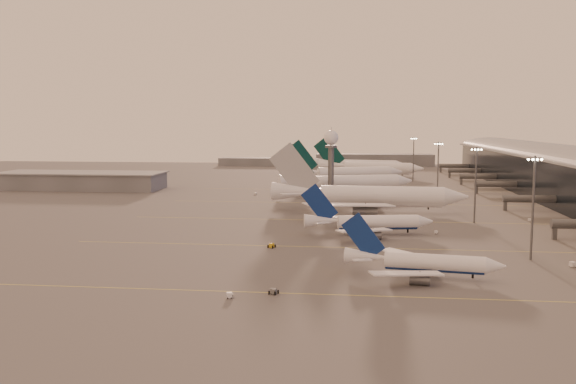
# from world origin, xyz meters

# --- Properties ---
(ground) EXTENTS (700.00, 700.00, 0.00)m
(ground) POSITION_xyz_m (0.00, 0.00, 0.00)
(ground) COLOR #4F4C4C
(ground) RESTS_ON ground
(taxiway_markings) EXTENTS (180.00, 185.25, 0.02)m
(taxiway_markings) POSITION_xyz_m (30.00, 56.00, 0.01)
(taxiway_markings) COLOR #E7D751
(taxiway_markings) RESTS_ON ground
(hangar) EXTENTS (82.00, 27.00, 8.50)m
(hangar) POSITION_xyz_m (-120.00, 140.00, 4.32)
(hangar) COLOR slate
(hangar) RESTS_ON ground
(radar_tower) EXTENTS (6.40, 6.40, 31.10)m
(radar_tower) POSITION_xyz_m (5.00, 120.00, 20.95)
(radar_tower) COLOR #55585C
(radar_tower) RESTS_ON ground
(mast_a) EXTENTS (3.60, 0.56, 25.00)m
(mast_a) POSITION_xyz_m (58.00, 0.00, 13.74)
(mast_a) COLOR #55585C
(mast_a) RESTS_ON ground
(mast_b) EXTENTS (3.60, 0.56, 25.00)m
(mast_b) POSITION_xyz_m (55.00, 55.00, 13.74)
(mast_b) COLOR #55585C
(mast_b) RESTS_ON ground
(mast_c) EXTENTS (3.60, 0.56, 25.00)m
(mast_c) POSITION_xyz_m (50.00, 110.00, 13.74)
(mast_c) COLOR #55585C
(mast_c) RESTS_ON ground
(mast_d) EXTENTS (3.60, 0.56, 25.00)m
(mast_d) POSITION_xyz_m (48.00, 200.00, 13.74)
(mast_d) COLOR #55585C
(mast_d) RESTS_ON ground
(distant_horizon) EXTENTS (165.00, 37.50, 9.00)m
(distant_horizon) POSITION_xyz_m (2.62, 325.14, 3.89)
(distant_horizon) COLOR slate
(distant_horizon) RESTS_ON ground
(narrowbody_near) EXTENTS (34.20, 27.10, 13.42)m
(narrowbody_near) POSITION_xyz_m (30.53, -19.55, 2.72)
(narrowbody_near) COLOR white
(narrowbody_near) RESTS_ON ground
(narrowbody_mid) EXTENTS (38.89, 30.79, 15.28)m
(narrowbody_mid) POSITION_xyz_m (20.05, 29.30, 3.09)
(narrowbody_mid) COLOR white
(narrowbody_mid) RESTS_ON ground
(widebody_white) EXTENTS (72.91, 58.33, 25.63)m
(widebody_white) POSITION_xyz_m (20.89, 75.91, 4.44)
(widebody_white) COLOR white
(widebody_white) RESTS_ON ground
(greentail_a) EXTENTS (62.42, 49.59, 23.54)m
(greentail_a) POSITION_xyz_m (12.28, 130.66, 4.16)
(greentail_a) COLOR white
(greentail_a) RESTS_ON ground
(greentail_b) EXTENTS (63.59, 50.46, 24.10)m
(greentail_b) POSITION_xyz_m (10.87, 181.57, 4.26)
(greentail_b) COLOR white
(greentail_b) RESTS_ON ground
(greentail_c) EXTENTS (64.84, 51.69, 24.08)m
(greentail_c) POSITION_xyz_m (24.62, 226.19, 4.25)
(greentail_c) COLOR white
(greentail_c) RESTS_ON ground
(greentail_d) EXTENTS (62.23, 49.85, 22.76)m
(greentail_d) POSITION_xyz_m (18.89, 256.19, 4.02)
(greentail_d) COLOR white
(greentail_d) RESTS_ON ground
(gsv_truck_a) EXTENTS (5.88, 3.03, 2.26)m
(gsv_truck_a) POSITION_xyz_m (-6.56, -39.52, 1.15)
(gsv_truck_a) COLOR white
(gsv_truck_a) RESTS_ON ground
(gsv_tug_near) EXTENTS (3.21, 4.03, 1.00)m
(gsv_tug_near) POSITION_xyz_m (0.84, -35.95, 0.52)
(gsv_tug_near) COLOR slate
(gsv_tug_near) RESTS_ON ground
(gsv_catering_a) EXTENTS (6.01, 4.75, 4.53)m
(gsv_catering_a) POSITION_xyz_m (65.77, -5.98, 2.26)
(gsv_catering_a) COLOR white
(gsv_catering_a) RESTS_ON ground
(gsv_tug_mid) EXTENTS (4.36, 3.47, 1.09)m
(gsv_tug_mid) POSITION_xyz_m (-5.64, 7.34, 0.56)
(gsv_tug_mid) COLOR gold
(gsv_tug_mid) RESTS_ON ground
(gsv_truck_b) EXTENTS (4.88, 2.25, 1.90)m
(gsv_truck_b) POSITION_xyz_m (40.32, 33.05, 0.97)
(gsv_truck_b) COLOR white
(gsv_truck_b) RESTS_ON ground
(gsv_truck_c) EXTENTS (6.07, 4.34, 2.32)m
(gsv_truck_c) POSITION_xyz_m (3.60, 65.30, 1.18)
(gsv_truck_c) COLOR white
(gsv_truck_c) RESTS_ON ground
(gsv_catering_b) EXTENTS (4.68, 2.29, 3.81)m
(gsv_catering_b) POSITION_xyz_m (74.15, 60.09, 1.90)
(gsv_catering_b) COLOR white
(gsv_catering_b) RESTS_ON ground
(gsv_tug_far) EXTENTS (3.12, 3.98, 1.00)m
(gsv_tug_far) POSITION_xyz_m (20.65, 99.37, 0.51)
(gsv_tug_far) COLOR white
(gsv_tug_far) RESTS_ON ground
(gsv_truck_d) EXTENTS (2.62, 5.37, 2.08)m
(gsv_truck_d) POSITION_xyz_m (-29.83, 126.43, 1.06)
(gsv_truck_d) COLOR white
(gsv_truck_d) RESTS_ON ground
(gsv_tug_hangar) EXTENTS (3.96, 2.71, 1.05)m
(gsv_tug_hangar) POSITION_xyz_m (44.49, 157.77, 0.54)
(gsv_tug_hangar) COLOR gold
(gsv_tug_hangar) RESTS_ON ground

